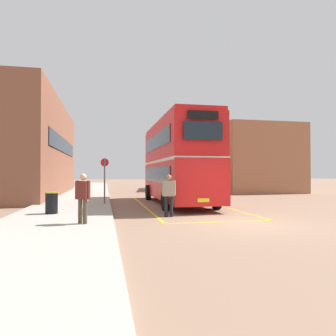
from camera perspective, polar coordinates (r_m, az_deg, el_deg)
name	(u,v)px	position (r m, az deg, el deg)	size (l,w,h in m)	color
ground_plane	(165,195)	(25.32, -0.46, -4.99)	(135.60, 135.60, 0.00)	#846651
sidewalk_left	(84,194)	(27.30, -15.01, -4.52)	(4.00, 57.60, 0.14)	#A39E93
brick_building_left	(25,150)	(27.18, -24.59, 3.07)	(5.85, 18.24, 7.30)	brown
depot_building_right	(233,161)	(35.28, 11.79, 1.24)	(7.26, 16.56, 6.24)	#9E6647
double_decker_bus	(177,161)	(18.21, 1.68, 1.34)	(2.86, 9.95, 4.75)	black
single_deck_bus	(171,175)	(33.99, 0.55, -1.20)	(3.50, 8.68, 3.02)	black
pedestrian_boarding	(169,192)	(12.81, 0.13, -4.43)	(0.58, 0.28, 1.73)	black
pedestrian_waiting_near	(83,195)	(10.59, -15.27, -4.74)	(0.50, 0.47, 1.63)	#473828
litter_bin	(52,203)	(13.62, -20.44, -5.97)	(0.51, 0.51, 0.87)	black
bus_stop_sign	(105,176)	(17.30, -11.47, -1.45)	(0.44, 0.09, 2.45)	#4C4C51
bay_marking_yellow	(185,207)	(16.47, 3.18, -7.15)	(4.23, 11.93, 0.01)	gold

